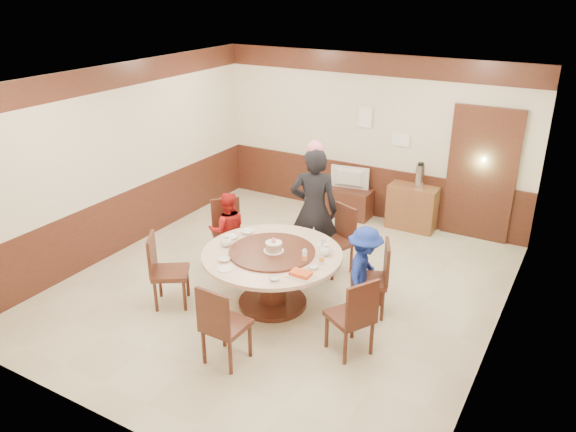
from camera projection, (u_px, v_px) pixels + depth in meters
The scene contains 31 objects.
room at pixel (282, 214), 7.30m from camera, with size 6.00×6.04×2.84m.
banquet_table at pixel (272, 268), 7.08m from camera, with size 1.76×1.76×0.78m.
chair_0 at pixel (369, 291), 7.01m from camera, with size 0.59×0.58×0.97m.
chair_1 at pixel (335, 252), 8.02m from camera, with size 0.58×0.58×0.97m.
chair_2 at pixel (229, 245), 8.21m from camera, with size 0.62×0.62×0.97m.
chair_3 at pixel (170, 283), 7.20m from camera, with size 0.61×0.61×0.97m.
chair_4 at pixel (225, 337), 6.10m from camera, with size 0.45×0.46×0.97m.
chair_5 at pixel (351, 329), 6.26m from camera, with size 0.60×0.60×0.97m.
person_standing at pixel (314, 210), 7.85m from camera, with size 0.67×0.44×1.83m, color black.
person_red at pixel (228, 230), 8.06m from camera, with size 0.55×0.43×1.14m, color #B21A17.
person_blue at pixel (364, 272), 6.87m from camera, with size 0.76×0.44×1.18m, color #182F9C.
birthday_cake at pixel (274, 247), 6.95m from camera, with size 0.26×0.26×0.18m.
teapot_left at pixel (226, 242), 7.15m from camera, with size 0.17×0.15×0.13m, color white.
teapot_right at pixel (325, 251), 6.92m from camera, with size 0.17×0.15×0.13m, color white.
bowl_0 at pixel (247, 232), 7.52m from camera, with size 0.17×0.17×0.04m, color white.
bowl_1 at pixel (275, 279), 6.36m from camera, with size 0.12×0.12×0.04m, color white.
bowl_2 at pixel (224, 260), 6.79m from camera, with size 0.14×0.14×0.03m, color white.
bowl_3 at pixel (313, 267), 6.61m from camera, with size 0.12×0.12×0.04m, color white.
bowl_4 at pixel (232, 237), 7.37m from camera, with size 0.16×0.16×0.04m, color white.
saucer_near at pixel (225, 269), 6.59m from camera, with size 0.18×0.18×0.01m, color white.
saucer_far at pixel (322, 245), 7.19m from camera, with size 0.18×0.18×0.01m, color white.
shrimp_platter at pixel (301, 275), 6.42m from camera, with size 0.30×0.20×0.06m.
bottle_0 at pixel (305, 256), 6.73m from camera, with size 0.06×0.06×0.16m, color white.
bottle_1 at pixel (322, 258), 6.69m from camera, with size 0.06×0.06×0.16m, color white.
bottle_2 at pixel (324, 244), 7.04m from camera, with size 0.06×0.06×0.16m, color white.
tv_stand at pixel (348, 202), 9.93m from camera, with size 0.85×0.45×0.50m, color #462015.
television at pixel (349, 178), 9.75m from camera, with size 0.68×0.09×0.39m, color gray.
side_cabinet at pixel (412, 207), 9.37m from camera, with size 0.80×0.40×0.75m, color brown.
thermos at pixel (420, 176), 9.12m from camera, with size 0.15×0.15×0.38m, color silver.
notice_left at pixel (365, 117), 9.43m from camera, with size 0.25×0.00×0.35m, color white.
notice_right at pixel (401, 140), 9.25m from camera, with size 0.30×0.00×0.22m, color white.
Camera 1 is at (3.42, -5.79, 3.91)m, focal length 35.00 mm.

